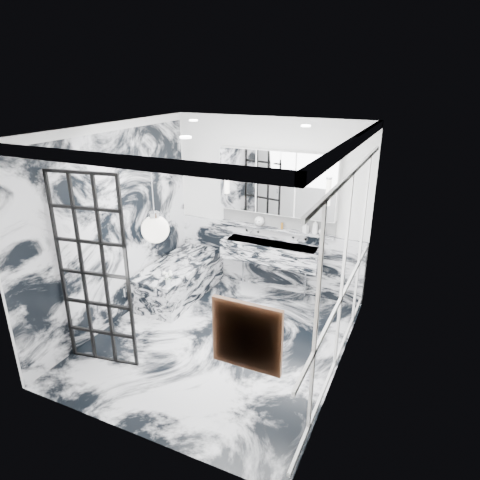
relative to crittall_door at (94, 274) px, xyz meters
The scene contains 25 objects.
floor 1.90m from the crittall_door, 41.36° to the left, with size 3.60×3.60×0.00m, color silver.
ceiling 2.18m from the crittall_door, 41.36° to the left, with size 3.60×3.60×0.00m, color white.
wall_back 2.99m from the crittall_door, 68.25° to the left, with size 3.60×3.60×0.00m, color white.
wall_front 1.40m from the crittall_door, 36.73° to the right, with size 3.60×3.60×0.00m, color white.
wall_left 1.11m from the crittall_door, 116.86° to the left, with size 3.60×3.60×0.00m, color white.
wall_right 2.88m from the crittall_door, 19.80° to the left, with size 3.60×3.60×0.00m, color white.
marble_clad_back 3.04m from the crittall_door, 68.08° to the left, with size 3.18×0.05×1.05m, color silver.
marble_clad_left 1.09m from the crittall_door, 116.15° to the left, with size 0.02×3.56×2.68m, color silver.
panel_molding 2.86m from the crittall_door, 19.93° to the left, with size 0.03×3.40×2.30m, color white.
soap_bottle_a 3.29m from the crittall_door, 54.67° to the left, with size 0.09×0.09×0.23m, color #8C5919.
soap_bottle_b 3.21m from the crittall_door, 56.84° to the left, with size 0.07×0.07×0.16m, color #4C4C51.
soap_bottle_c 3.35m from the crittall_door, 53.15° to the left, with size 0.11×0.11×0.14m, color silver.
face_pot 2.86m from the crittall_door, 69.92° to the left, with size 0.16×0.16×0.16m, color white.
amber_bottle 3.01m from the crittall_door, 63.01° to the left, with size 0.04×0.04×0.10m, color #8C5919.
flower_vase 1.29m from the crittall_door, 78.01° to the left, with size 0.07×0.07×0.12m, color silver.
crittall_door is the anchor object (origin of this frame).
artwork 2.45m from the crittall_door, 18.81° to the right, with size 0.48×0.05×0.48m, color gold.
pendant_light 1.40m from the crittall_door, 12.73° to the right, with size 0.26×0.26×0.26m, color white.
trough_sink 2.86m from the crittall_door, 63.58° to the left, with size 1.60×0.45×0.30m, color silver.
ledge 2.98m from the crittall_door, 65.00° to the left, with size 1.90×0.14×0.04m, color silver.
subway_tile 3.03m from the crittall_door, 65.49° to the left, with size 1.90×0.03×0.23m, color white.
mirror_cabinet 3.04m from the crittall_door, 65.04° to the left, with size 1.90×0.16×1.00m, color white.
sconce_left 2.70m from the crittall_door, 80.48° to the left, with size 0.07×0.07×0.40m, color white.
sconce_right 3.38m from the crittall_door, 51.43° to the left, with size 0.07×0.07×0.40m, color white.
bathtub 2.09m from the crittall_door, 92.10° to the left, with size 0.75×1.65×0.55m, color silver.
Camera 1 is at (2.34, -4.34, 3.37)m, focal length 32.00 mm.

